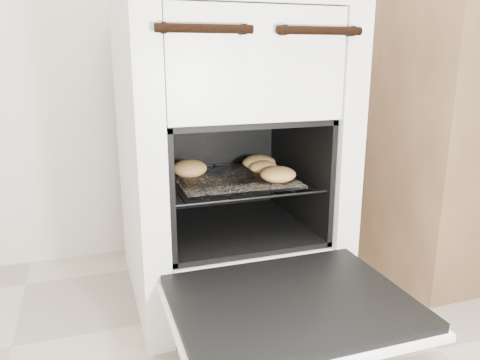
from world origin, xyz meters
The scene contains 5 objects.
stove centered at (-0.06, 1.18, 0.42)m, with size 0.57×0.63×0.87m.
oven_door centered at (-0.06, 0.71, 0.19)m, with size 0.51×0.40×0.04m.
oven_rack centered at (-0.06, 1.12, 0.36)m, with size 0.41×0.40×0.01m.
foil_sheet centered at (-0.06, 1.10, 0.37)m, with size 0.32×0.28×0.01m, color silver.
baked_rolls centered at (-0.03, 1.13, 0.39)m, with size 0.34×0.27×0.05m.
Camera 1 is at (-0.45, -0.10, 0.70)m, focal length 35.00 mm.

